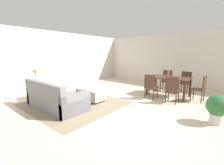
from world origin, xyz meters
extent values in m
plane|color=beige|center=(0.00, 0.00, 0.00)|extent=(10.80, 10.80, 0.00)
cube|color=silver|center=(0.00, 5.00, 1.35)|extent=(9.00, 0.12, 2.70)
cube|color=silver|center=(-4.50, 0.50, 1.35)|extent=(0.12, 11.00, 2.70)
cube|color=gray|center=(-1.77, -0.48, 0.00)|extent=(3.00, 2.80, 0.01)
cube|color=gray|center=(-1.91, -1.06, 0.21)|extent=(2.09, 0.95, 0.42)
cube|color=gray|center=(-1.91, -1.45, 0.64)|extent=(2.09, 0.16, 0.44)
cube|color=gray|center=(-2.89, -1.06, 0.31)|extent=(0.14, 0.95, 0.62)
cube|color=gray|center=(-0.94, -1.06, 0.31)|extent=(0.14, 0.95, 0.62)
cube|color=silver|center=(-2.46, -1.21, 0.58)|extent=(0.32, 0.11, 0.33)
cube|color=silver|center=(-1.91, -1.18, 0.61)|extent=(0.38, 0.12, 0.38)
cube|color=slate|center=(-1.37, -1.21, 0.58)|extent=(0.33, 0.11, 0.33)
cube|color=#B7AD9E|center=(-1.62, 0.09, 0.23)|extent=(1.03, 0.52, 0.35)
cylinder|color=#422B1C|center=(-2.09, 0.31, 0.03)|extent=(0.05, 0.05, 0.06)
cylinder|color=#422B1C|center=(-1.16, 0.31, 0.03)|extent=(0.05, 0.05, 0.06)
cylinder|color=#422B1C|center=(-2.09, -0.12, 0.03)|extent=(0.05, 0.05, 0.06)
cylinder|color=#422B1C|center=(-1.16, -0.12, 0.03)|extent=(0.05, 0.05, 0.06)
cube|color=brown|center=(-3.26, -1.07, 0.56)|extent=(0.40, 0.40, 0.03)
cylinder|color=brown|center=(-3.43, -0.90, 0.27)|extent=(0.04, 0.04, 0.55)
cylinder|color=brown|center=(-3.09, -0.90, 0.27)|extent=(0.04, 0.04, 0.55)
cylinder|color=brown|center=(-3.43, -1.24, 0.27)|extent=(0.04, 0.04, 0.55)
cylinder|color=brown|center=(-3.09, -1.24, 0.27)|extent=(0.04, 0.04, 0.55)
cylinder|color=brown|center=(-3.26, -1.07, 0.59)|extent=(0.16, 0.16, 0.02)
cylinder|color=brown|center=(-3.26, -1.07, 0.76)|extent=(0.02, 0.02, 0.32)
cone|color=beige|center=(-3.26, -1.07, 1.01)|extent=(0.26, 0.26, 0.18)
cube|color=#422B1C|center=(0.33, 2.46, 0.74)|extent=(1.52, 0.96, 0.04)
cube|color=#422B1C|center=(-0.37, 2.89, 0.36)|extent=(0.07, 0.07, 0.72)
cube|color=#422B1C|center=(1.03, 2.89, 0.36)|extent=(0.07, 0.07, 0.72)
cube|color=#422B1C|center=(-0.37, 2.04, 0.36)|extent=(0.07, 0.07, 0.72)
cube|color=#422B1C|center=(1.03, 2.04, 0.36)|extent=(0.07, 0.07, 0.72)
cube|color=#422B1C|center=(-0.04, 1.71, 0.43)|extent=(0.41, 0.41, 0.04)
cube|color=#422B1C|center=(-0.05, 1.53, 0.69)|extent=(0.40, 0.05, 0.47)
cylinder|color=#422B1C|center=(-0.21, 1.89, 0.21)|extent=(0.04, 0.04, 0.41)
cylinder|color=#422B1C|center=(0.13, 1.88, 0.21)|extent=(0.04, 0.04, 0.41)
cylinder|color=#422B1C|center=(-0.22, 1.55, 0.21)|extent=(0.04, 0.04, 0.41)
cylinder|color=#422B1C|center=(0.12, 1.54, 0.21)|extent=(0.04, 0.04, 0.41)
cube|color=#422B1C|center=(0.73, 1.70, 0.43)|extent=(0.42, 0.42, 0.04)
cube|color=#422B1C|center=(0.74, 1.52, 0.69)|extent=(0.40, 0.06, 0.47)
cylinder|color=#422B1C|center=(0.55, 1.86, 0.21)|extent=(0.04, 0.04, 0.41)
cylinder|color=#422B1C|center=(0.89, 1.88, 0.21)|extent=(0.04, 0.04, 0.41)
cylinder|color=#422B1C|center=(0.57, 1.52, 0.21)|extent=(0.04, 0.04, 0.41)
cylinder|color=#422B1C|center=(0.91, 1.54, 0.21)|extent=(0.04, 0.04, 0.41)
cube|color=#422B1C|center=(-0.06, 3.23, 0.43)|extent=(0.40, 0.40, 0.04)
cube|color=#422B1C|center=(-0.06, 3.41, 0.69)|extent=(0.40, 0.04, 0.47)
cylinder|color=#422B1C|center=(0.11, 3.07, 0.21)|extent=(0.04, 0.04, 0.41)
cylinder|color=#422B1C|center=(-0.23, 3.06, 0.21)|extent=(0.04, 0.04, 0.41)
cylinder|color=#422B1C|center=(0.11, 3.41, 0.21)|extent=(0.04, 0.04, 0.41)
cylinder|color=#422B1C|center=(-0.23, 3.40, 0.21)|extent=(0.04, 0.04, 0.41)
cube|color=#422B1C|center=(0.72, 3.26, 0.43)|extent=(0.42, 0.42, 0.04)
cube|color=#422B1C|center=(0.73, 3.44, 0.69)|extent=(0.40, 0.06, 0.47)
cylinder|color=#422B1C|center=(0.88, 3.08, 0.21)|extent=(0.04, 0.04, 0.41)
cylinder|color=#422B1C|center=(0.54, 3.10, 0.21)|extent=(0.04, 0.04, 0.41)
cylinder|color=#422B1C|center=(0.90, 3.42, 0.21)|extent=(0.04, 0.04, 0.41)
cylinder|color=#422B1C|center=(0.56, 3.44, 0.21)|extent=(0.04, 0.04, 0.41)
cube|color=#422B1C|center=(1.37, 2.46, 0.43)|extent=(0.43, 0.43, 0.04)
cube|color=#422B1C|center=(1.55, 2.45, 0.69)|extent=(0.07, 0.40, 0.47)
cylinder|color=#422B1C|center=(1.19, 2.30, 0.21)|extent=(0.04, 0.04, 0.41)
cylinder|color=#422B1C|center=(1.21, 2.64, 0.21)|extent=(0.04, 0.04, 0.41)
cylinder|color=#422B1C|center=(1.52, 2.28, 0.21)|extent=(0.04, 0.04, 0.41)
cylinder|color=#422B1C|center=(1.55, 2.62, 0.21)|extent=(0.04, 0.04, 0.41)
cylinder|color=#B26659|center=(0.28, 2.51, 0.88)|extent=(0.09, 0.09, 0.24)
cube|color=silver|center=(-1.69, 0.03, 0.43)|extent=(0.28, 0.23, 0.03)
cylinder|color=beige|center=(2.07, 0.74, 0.13)|extent=(0.28, 0.28, 0.26)
sphere|color=#2D6633|center=(2.07, 0.74, 0.47)|extent=(0.49, 0.49, 0.49)
camera|label=1|loc=(2.27, -3.40, 1.67)|focal=23.86mm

